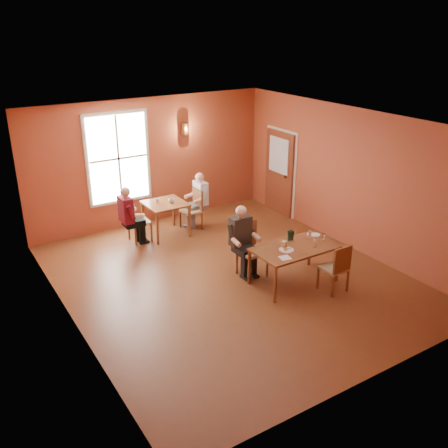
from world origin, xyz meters
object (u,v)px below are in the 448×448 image
diner_white (192,203)px  chair_diner_main (252,250)px  chair_empty (334,267)px  chair_diner_white (191,210)px  second_table (166,219)px  chair_diner_maroon (139,221)px  diner_maroon (138,214)px  diner_main (253,245)px  main_table (294,265)px

diner_white → chair_diner_main: bearing=176.9°
chair_empty → chair_diner_white: chair_diner_white is taller
chair_empty → second_table: (-1.46, 3.93, -0.08)m
chair_empty → chair_diner_maroon: (-2.11, 3.93, 0.01)m
chair_diner_main → chair_empty: bearing=126.2°
chair_diner_main → diner_maroon: 2.94m
chair_diner_white → diner_white: bearing=-90.0°
second_table → chair_diner_maroon: size_ratio=0.92×
diner_white → chair_diner_maroon: diner_white is taller
diner_main → diner_white: 2.71m
chair_diner_main → diner_maroon: bearing=-65.5°
main_table → chair_diner_maroon: size_ratio=1.63×
diner_white → chair_diner_maroon: bearing=90.0°
chair_empty → second_table: size_ratio=1.06×
chair_empty → diner_white: bearing=99.4°
chair_diner_main → chair_empty: 1.56m
main_table → second_table: (-1.04, 3.32, 0.02)m
chair_diner_main → diner_maroon: size_ratio=0.81×
second_table → diner_maroon: size_ratio=0.68×
main_table → diner_white: 3.35m
main_table → chair_diner_main: bearing=127.6°
main_table → chair_diner_white: (-0.39, 3.32, 0.11)m
chair_diner_white → chair_diner_main: bearing=177.6°
second_table → chair_diner_maroon: 0.66m
diner_main → second_table: size_ratio=1.51×
diner_main → diner_white: diner_main is taller
main_table → second_table: bearing=107.3°
chair_empty → second_table: 4.20m
chair_diner_main → chair_empty: chair_diner_main is taller
main_table → diner_maroon: 3.75m
chair_diner_white → diner_maroon: bearing=90.0°
chair_empty → second_table: bearing=108.6°
second_table → chair_diner_main: bearing=-78.7°
chair_diner_white → diner_main: bearing=177.6°
chair_diner_main → chair_diner_maroon: (-1.19, 2.67, -0.05)m
diner_white → diner_maroon: bearing=90.0°
chair_empty → diner_maroon: bearing=116.8°
diner_main → diner_white: (0.14, 2.70, -0.03)m
diner_main → diner_maroon: size_ratio=1.02×
chair_diner_main → chair_empty: size_ratio=1.13×
chair_diner_white → diner_maroon: 1.34m
chair_diner_maroon → diner_maroon: 0.18m
chair_diner_main → diner_white: bearing=-93.1°
chair_diner_main → diner_white: (0.14, 2.67, 0.10)m
diner_main → diner_maroon: diner_main is taller
chair_empty → chair_diner_white: size_ratio=0.97×
second_table → diner_maroon: diner_maroon is taller
second_table → chair_empty: bearing=-69.6°
chair_diner_maroon → second_table: bearing=90.0°
chair_empty → diner_white: size_ratio=0.74×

